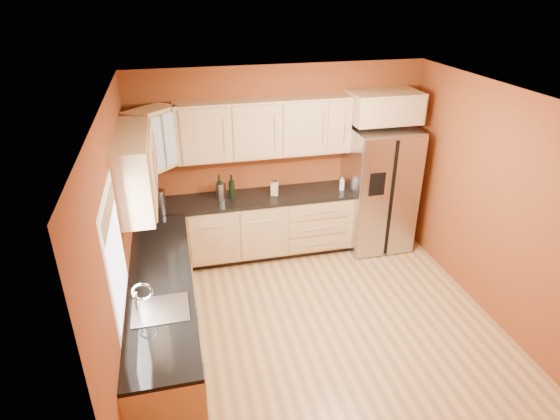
% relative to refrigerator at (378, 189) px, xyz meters
% --- Properties ---
extents(floor, '(4.00, 4.00, 0.00)m').
position_rel_refrigerator_xyz_m(floor, '(-1.35, -1.62, -0.89)').
color(floor, olive).
rests_on(floor, ground).
extents(ceiling, '(4.00, 4.00, 0.00)m').
position_rel_refrigerator_xyz_m(ceiling, '(-1.35, -1.62, 1.71)').
color(ceiling, silver).
rests_on(ceiling, wall_back).
extents(wall_back, '(4.00, 0.04, 2.60)m').
position_rel_refrigerator_xyz_m(wall_back, '(-1.35, 0.38, 0.41)').
color(wall_back, brown).
rests_on(wall_back, floor).
extents(wall_front, '(4.00, 0.04, 2.60)m').
position_rel_refrigerator_xyz_m(wall_front, '(-1.35, -3.62, 0.41)').
color(wall_front, brown).
rests_on(wall_front, floor).
extents(wall_left, '(0.04, 4.00, 2.60)m').
position_rel_refrigerator_xyz_m(wall_left, '(-3.35, -1.62, 0.41)').
color(wall_left, brown).
rests_on(wall_left, floor).
extents(wall_right, '(0.04, 4.00, 2.60)m').
position_rel_refrigerator_xyz_m(wall_right, '(0.65, -1.62, 0.41)').
color(wall_right, brown).
rests_on(wall_right, floor).
extents(base_cabinets_back, '(2.90, 0.60, 0.88)m').
position_rel_refrigerator_xyz_m(base_cabinets_back, '(-1.90, 0.07, -0.45)').
color(base_cabinets_back, tan).
rests_on(base_cabinets_back, floor).
extents(base_cabinets_left, '(0.60, 2.80, 0.88)m').
position_rel_refrigerator_xyz_m(base_cabinets_left, '(-3.05, -1.62, -0.45)').
color(base_cabinets_left, tan).
rests_on(base_cabinets_left, floor).
extents(countertop_back, '(2.90, 0.62, 0.04)m').
position_rel_refrigerator_xyz_m(countertop_back, '(-1.90, 0.06, 0.01)').
color(countertop_back, black).
rests_on(countertop_back, base_cabinets_back).
extents(countertop_left, '(0.62, 2.80, 0.04)m').
position_rel_refrigerator_xyz_m(countertop_left, '(-3.04, -1.62, 0.01)').
color(countertop_left, black).
rests_on(countertop_left, base_cabinets_left).
extents(upper_cabinets_back, '(2.30, 0.33, 0.75)m').
position_rel_refrigerator_xyz_m(upper_cabinets_back, '(-1.60, 0.21, 0.94)').
color(upper_cabinets_back, tan).
rests_on(upper_cabinets_back, wall_back).
extents(upper_cabinets_left, '(0.33, 1.35, 0.75)m').
position_rel_refrigerator_xyz_m(upper_cabinets_left, '(-3.19, -0.90, 0.94)').
color(upper_cabinets_left, tan).
rests_on(upper_cabinets_left, wall_left).
extents(corner_upper_cabinet, '(0.67, 0.67, 0.75)m').
position_rel_refrigerator_xyz_m(corner_upper_cabinet, '(-3.02, 0.04, 0.94)').
color(corner_upper_cabinet, tan).
rests_on(corner_upper_cabinet, wall_back).
extents(over_fridge_cabinet, '(0.92, 0.60, 0.40)m').
position_rel_refrigerator_xyz_m(over_fridge_cabinet, '(0.00, 0.07, 1.16)').
color(over_fridge_cabinet, tan).
rests_on(over_fridge_cabinet, wall_back).
extents(refrigerator, '(0.90, 0.75, 1.78)m').
position_rel_refrigerator_xyz_m(refrigerator, '(0.00, 0.00, 0.00)').
color(refrigerator, '#B5B5BA').
rests_on(refrigerator, floor).
extents(window, '(0.03, 0.90, 1.00)m').
position_rel_refrigerator_xyz_m(window, '(-3.33, -2.12, 0.66)').
color(window, white).
rests_on(window, wall_left).
extents(sink_faucet, '(0.50, 0.42, 0.30)m').
position_rel_refrigerator_xyz_m(sink_faucet, '(-3.04, -2.12, 0.18)').
color(sink_faucet, silver).
rests_on(sink_faucet, countertop_left).
extents(canister_left, '(0.17, 0.17, 0.22)m').
position_rel_refrigerator_xyz_m(canister_left, '(-3.02, 0.07, 0.14)').
color(canister_left, '#B5B5BA').
rests_on(canister_left, countertop_back).
extents(canister_right, '(0.18, 0.18, 0.22)m').
position_rel_refrigerator_xyz_m(canister_right, '(-2.22, 0.12, 0.14)').
color(canister_right, '#B5B5BA').
rests_on(canister_right, countertop_back).
extents(wine_bottle_a, '(0.10, 0.10, 0.34)m').
position_rel_refrigerator_xyz_m(wine_bottle_a, '(-2.24, 0.10, 0.20)').
color(wine_bottle_a, black).
rests_on(wine_bottle_a, countertop_back).
extents(wine_bottle_b, '(0.08, 0.08, 0.34)m').
position_rel_refrigerator_xyz_m(wine_bottle_b, '(-2.08, 0.07, 0.20)').
color(wine_bottle_b, black).
rests_on(wine_bottle_b, countertop_back).
extents(knife_block, '(0.12, 0.11, 0.19)m').
position_rel_refrigerator_xyz_m(knife_block, '(-1.50, 0.06, 0.13)').
color(knife_block, '#AB8653').
rests_on(knife_block, countertop_back).
extents(soap_dispenser, '(0.08, 0.08, 0.19)m').
position_rel_refrigerator_xyz_m(soap_dispenser, '(-0.55, 0.01, 0.13)').
color(soap_dispenser, white).
rests_on(soap_dispenser, countertop_back).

